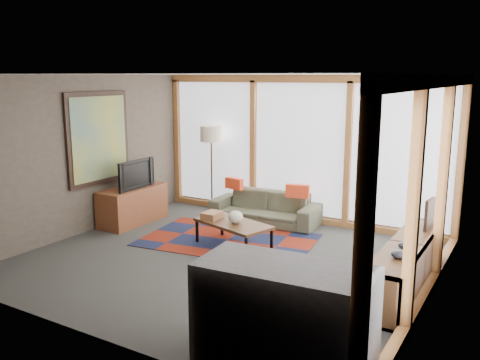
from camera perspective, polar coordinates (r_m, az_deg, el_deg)
The scene contains 17 objects.
ground at distance 7.33m, azimuth -1.62°, elevation -9.00°, with size 5.50×5.50×0.00m, color #2A2A27.
room_envelope at distance 7.18m, azimuth 4.06°, elevation 3.26°, with size 5.52×5.02×2.62m.
rug at distance 8.18m, azimuth -1.35°, elevation -6.74°, with size 2.67×1.71×0.01m, color maroon.
sofa at distance 9.05m, azimuth 2.83°, elevation -3.13°, with size 1.91×0.75×0.56m, color #3B3F2E.
pillow_left at distance 9.24m, azimuth -0.66°, elevation -0.39°, with size 0.36×0.11×0.20m, color red.
pillow_right at distance 8.64m, azimuth 6.47°, elevation -1.24°, with size 0.40×0.12×0.22m, color red.
floor_lamp at distance 9.71m, azimuth -3.21°, elevation 1.21°, with size 0.42×0.42×1.66m, color black, non-canonical shape.
coffee_table at distance 7.79m, azimuth -0.77°, elevation -6.17°, with size 1.20×0.60×0.40m, color #372213, non-canonical shape.
book_stack at distance 7.93m, azimuth -3.15°, elevation -3.97°, with size 0.25×0.31×0.10m, color brown.
vase at distance 7.65m, azimuth -0.51°, elevation -4.18°, with size 0.22×0.22×0.19m, color beige.
bookshelf at distance 6.62m, azimuth 18.16°, elevation -9.16°, with size 0.43×2.39×0.60m, color #372213, non-canonical shape.
bowl_a at distance 5.95m, azimuth 17.43°, elevation -7.95°, with size 0.18×0.18×0.09m, color black.
bowl_b at distance 6.29m, azimuth 18.03°, elevation -6.97°, with size 0.16×0.16×0.08m, color black.
shelf_picture at distance 7.11m, azimuth 20.51°, elevation -3.61°, with size 0.04×0.31×0.41m, color black.
tv_console at distance 9.23m, azimuth -11.94°, elevation -2.78°, with size 0.54×1.29×0.65m, color brown.
television at distance 9.03m, azimuth -11.95°, elevation 0.66°, with size 0.89×0.12×0.51m, color black.
bar_counter at distance 4.65m, azimuth 5.05°, elevation -15.18°, with size 1.54×0.72×0.98m, color black.
Camera 1 is at (3.67, -5.79, 2.58)m, focal length 38.00 mm.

